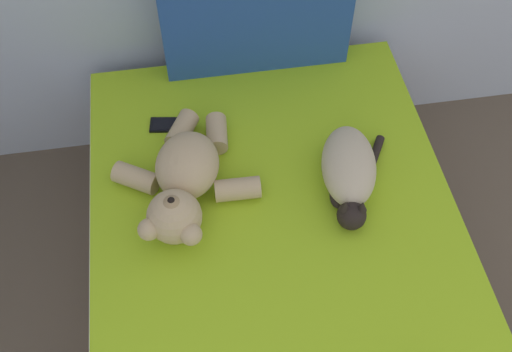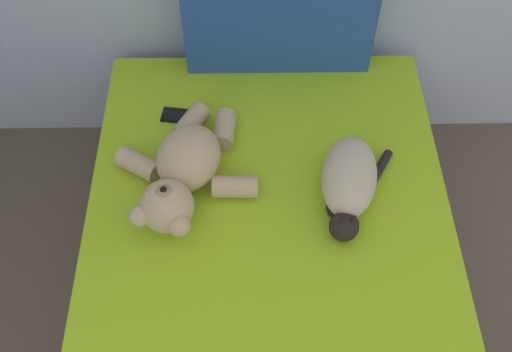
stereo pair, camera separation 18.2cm
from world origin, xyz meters
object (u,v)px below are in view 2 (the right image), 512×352
at_px(teddy_bear, 183,172).
at_px(bed, 269,288).
at_px(patterned_cushion, 279,19).
at_px(cat, 349,182).
at_px(cell_phone, 181,116).

bearing_deg(teddy_bear, bed, -41.95).
distance_m(patterned_cushion, teddy_bear, 0.73).
xyz_separation_m(bed, cat, (0.28, 0.23, 0.35)).
bearing_deg(cell_phone, cat, -31.34).
xyz_separation_m(patterned_cushion, cell_phone, (-0.39, -0.29, -0.23)).
distance_m(bed, cat, 0.50).
relative_size(bed, teddy_bear, 3.15).
xyz_separation_m(cat, teddy_bear, (-0.57, 0.04, 0.01)).
bearing_deg(cell_phone, teddy_bear, -83.97).
height_order(bed, cell_phone, cell_phone).
relative_size(cat, cell_phone, 2.68).
bearing_deg(cat, teddy_bear, 176.13).
height_order(patterned_cushion, cell_phone, patterned_cushion).
height_order(bed, cat, cat).
bearing_deg(cell_phone, bed, -61.00).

